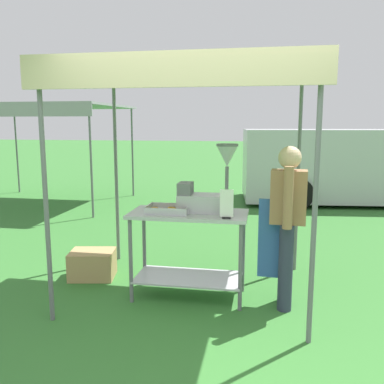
{
  "coord_description": "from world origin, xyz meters",
  "views": [
    {
      "loc": [
        0.5,
        -3.04,
        1.82
      ],
      "look_at": [
        -0.26,
        1.25,
        1.1
      ],
      "focal_mm": 38.6,
      "sensor_mm": 36.0,
      "label": 1
    }
  ],
  "objects_px": {
    "vendor": "(287,218)",
    "neighbour_tent": "(44,108)",
    "donut_tray": "(168,210)",
    "supply_crate": "(93,264)",
    "stall_canopy": "(190,78)",
    "van_silver": "(370,165)",
    "donut_fryer": "(209,190)",
    "donut_cart": "(189,238)",
    "menu_sign": "(227,206)"
  },
  "relations": [
    {
      "from": "stall_canopy",
      "to": "van_silver",
      "type": "height_order",
      "value": "stall_canopy"
    },
    {
      "from": "stall_canopy",
      "to": "van_silver",
      "type": "relative_size",
      "value": 0.43
    },
    {
      "from": "stall_canopy",
      "to": "vendor",
      "type": "relative_size",
      "value": 1.57
    },
    {
      "from": "donut_tray",
      "to": "donut_fryer",
      "type": "xyz_separation_m",
      "value": [
        0.41,
        0.11,
        0.2
      ]
    },
    {
      "from": "donut_fryer",
      "to": "menu_sign",
      "type": "bearing_deg",
      "value": -52.82
    },
    {
      "from": "donut_cart",
      "to": "vendor",
      "type": "xyz_separation_m",
      "value": [
        0.99,
        -0.05,
        0.26
      ]
    },
    {
      "from": "vendor",
      "to": "donut_fryer",
      "type": "bearing_deg",
      "value": 171.24
    },
    {
      "from": "donut_cart",
      "to": "donut_fryer",
      "type": "height_order",
      "value": "donut_fryer"
    },
    {
      "from": "donut_fryer",
      "to": "vendor",
      "type": "relative_size",
      "value": 0.44
    },
    {
      "from": "donut_fryer",
      "to": "van_silver",
      "type": "relative_size",
      "value": 0.12
    },
    {
      "from": "donut_cart",
      "to": "donut_tray",
      "type": "bearing_deg",
      "value": -169.6
    },
    {
      "from": "supply_crate",
      "to": "neighbour_tent",
      "type": "relative_size",
      "value": 0.17
    },
    {
      "from": "menu_sign",
      "to": "stall_canopy",
      "type": "bearing_deg",
      "value": 143.06
    },
    {
      "from": "menu_sign",
      "to": "vendor",
      "type": "xyz_separation_m",
      "value": [
        0.58,
        0.16,
        -0.14
      ]
    },
    {
      "from": "donut_tray",
      "to": "donut_fryer",
      "type": "relative_size",
      "value": 0.62
    },
    {
      "from": "menu_sign",
      "to": "donut_cart",
      "type": "bearing_deg",
      "value": 153.0
    },
    {
      "from": "menu_sign",
      "to": "donut_tray",
      "type": "bearing_deg",
      "value": 164.5
    },
    {
      "from": "stall_canopy",
      "to": "neighbour_tent",
      "type": "distance_m",
      "value": 6.09
    },
    {
      "from": "stall_canopy",
      "to": "donut_cart",
      "type": "distance_m",
      "value": 1.63
    },
    {
      "from": "donut_cart",
      "to": "supply_crate",
      "type": "xyz_separation_m",
      "value": [
        -1.23,
        0.34,
        -0.48
      ]
    },
    {
      "from": "donut_tray",
      "to": "donut_fryer",
      "type": "height_order",
      "value": "donut_fryer"
    },
    {
      "from": "donut_tray",
      "to": "van_silver",
      "type": "bearing_deg",
      "value": 60.78
    },
    {
      "from": "vendor",
      "to": "van_silver",
      "type": "distance_m",
      "value": 6.44
    },
    {
      "from": "menu_sign",
      "to": "neighbour_tent",
      "type": "distance_m",
      "value": 6.69
    },
    {
      "from": "neighbour_tent",
      "to": "donut_tray",
      "type": "bearing_deg",
      "value": -49.6
    },
    {
      "from": "vendor",
      "to": "neighbour_tent",
      "type": "relative_size",
      "value": 0.47
    },
    {
      "from": "van_silver",
      "to": "neighbour_tent",
      "type": "bearing_deg",
      "value": -168.92
    },
    {
      "from": "stall_canopy",
      "to": "donut_cart",
      "type": "bearing_deg",
      "value": -90.0
    },
    {
      "from": "supply_crate",
      "to": "van_silver",
      "type": "distance_m",
      "value": 7.21
    },
    {
      "from": "donut_cart",
      "to": "donut_tray",
      "type": "height_order",
      "value": "donut_tray"
    },
    {
      "from": "donut_cart",
      "to": "supply_crate",
      "type": "height_order",
      "value": "donut_cart"
    },
    {
      "from": "vendor",
      "to": "neighbour_tent",
      "type": "xyz_separation_m",
      "value": [
        -5.12,
        4.63,
        1.26
      ]
    },
    {
      "from": "stall_canopy",
      "to": "menu_sign",
      "type": "bearing_deg",
      "value": -36.94
    },
    {
      "from": "donut_cart",
      "to": "menu_sign",
      "type": "height_order",
      "value": "menu_sign"
    },
    {
      "from": "menu_sign",
      "to": "van_silver",
      "type": "height_order",
      "value": "van_silver"
    },
    {
      "from": "supply_crate",
      "to": "stall_canopy",
      "type": "bearing_deg",
      "value": -11.01
    },
    {
      "from": "donut_tray",
      "to": "neighbour_tent",
      "type": "xyz_separation_m",
      "value": [
        -3.92,
        4.61,
        1.23
      ]
    },
    {
      "from": "stall_canopy",
      "to": "donut_cart",
      "type": "relative_size",
      "value": 2.09
    },
    {
      "from": "stall_canopy",
      "to": "supply_crate",
      "type": "bearing_deg",
      "value": 168.99
    },
    {
      "from": "stall_canopy",
      "to": "donut_tray",
      "type": "height_order",
      "value": "stall_canopy"
    },
    {
      "from": "vendor",
      "to": "stall_canopy",
      "type": "bearing_deg",
      "value": 171.17
    },
    {
      "from": "vendor",
      "to": "supply_crate",
      "type": "relative_size",
      "value": 2.8
    },
    {
      "from": "stall_canopy",
      "to": "neighbour_tent",
      "type": "height_order",
      "value": "stall_canopy"
    },
    {
      "from": "donut_tray",
      "to": "supply_crate",
      "type": "height_order",
      "value": "donut_tray"
    },
    {
      "from": "donut_cart",
      "to": "supply_crate",
      "type": "distance_m",
      "value": 1.37
    },
    {
      "from": "donut_tray",
      "to": "supply_crate",
      "type": "bearing_deg",
      "value": 159.79
    },
    {
      "from": "stall_canopy",
      "to": "supply_crate",
      "type": "height_order",
      "value": "stall_canopy"
    },
    {
      "from": "donut_tray",
      "to": "donut_cart",
      "type": "bearing_deg",
      "value": 10.4
    },
    {
      "from": "stall_canopy",
      "to": "supply_crate",
      "type": "relative_size",
      "value": 4.4
    },
    {
      "from": "donut_tray",
      "to": "supply_crate",
      "type": "xyz_separation_m",
      "value": [
        -1.02,
        0.38,
        -0.78
      ]
    }
  ]
}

